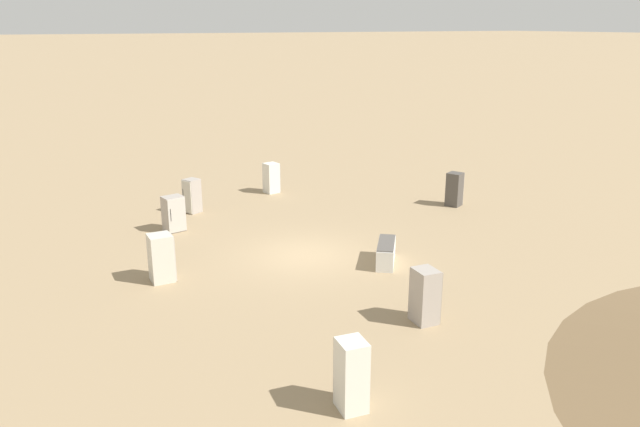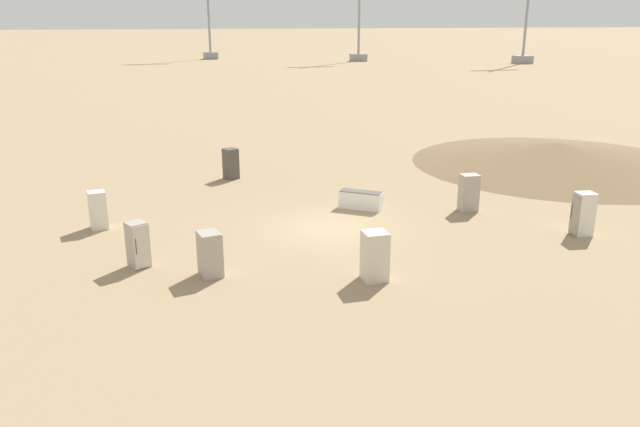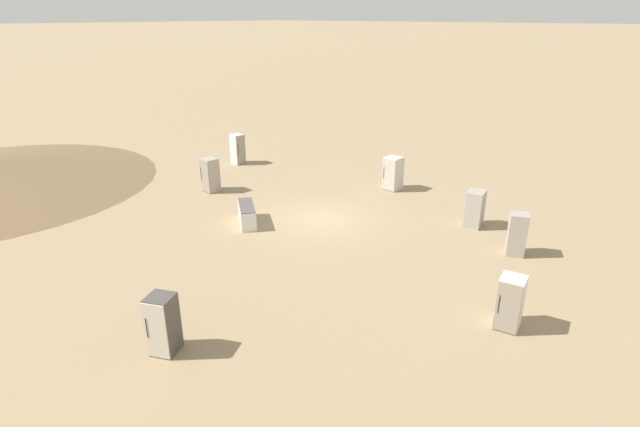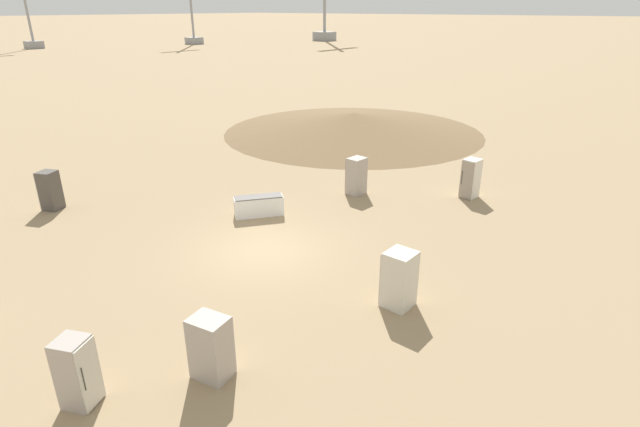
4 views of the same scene
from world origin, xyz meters
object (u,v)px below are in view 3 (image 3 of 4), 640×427
Objects in this scene: discarded_fridge_0 at (393,173)px; discarded_fridge_2 at (517,234)px; discarded_fridge_6 at (238,149)px; discarded_fridge_7 at (163,324)px; discarded_fridge_4 at (210,175)px; discarded_fridge_5 at (510,303)px; discarded_fridge_3 at (474,209)px; discarded_fridge_1 at (247,214)px.

discarded_fridge_0 is 1.04× the size of discarded_fridge_2.
discarded_fridge_6 reaches higher than discarded_fridge_7.
discarded_fridge_6 is 16.80m from discarded_fridge_7.
discarded_fridge_4 reaches higher than discarded_fridge_0.
discarded_fridge_7 is (6.06, 6.51, 0.03)m from discarded_fridge_5.
discarded_fridge_0 is at bearing -51.43° from discarded_fridge_5.
discarded_fridge_0 is 1.02× the size of discarded_fridge_7.
discarded_fridge_2 is at bearing -81.41° from discarded_fridge_5.
discarded_fridge_4 reaches higher than discarded_fridge_3.
discarded_fridge_3 is at bearing -126.19° from discarded_fridge_7.
discarded_fridge_7 is at bearing -137.26° from discarded_fridge_2.
discarded_fridge_6 is at bearing -27.90° from discarded_fridge_5.
discarded_fridge_6 reaches higher than discarded_fridge_0.
discarded_fridge_6 is (13.85, 0.11, 0.10)m from discarded_fridge_3.
discarded_fridge_2 is 0.96× the size of discarded_fridge_4.
discarded_fridge_2 is 16.08m from discarded_fridge_6.
discarded_fridge_0 is 11.42m from discarded_fridge_5.
discarded_fridge_6 is (8.99, 1.83, 0.04)m from discarded_fridge_0.
discarded_fridge_2 is 0.92× the size of discarded_fridge_6.
discarded_fridge_3 is 0.88× the size of discarded_fridge_6.
discarded_fridge_0 is 7.71m from discarded_fridge_2.
discarded_fridge_6 reaches higher than discarded_fridge_1.
discarded_fridge_1 is at bearing -81.22° from discarded_fridge_7.
discarded_fridge_6 is (2.60, -3.94, 0.03)m from discarded_fridge_4.
discarded_fridge_2 is 2.60m from discarded_fridge_3.
discarded_fridge_0 is 0.99× the size of discarded_fridge_4.
discarded_fridge_7 reaches higher than discarded_fridge_5.
discarded_fridge_4 is 0.96× the size of discarded_fridge_6.
discarded_fridge_3 is 12.64m from discarded_fridge_7.
discarded_fridge_4 is (13.43, 2.63, 0.03)m from discarded_fridge_2.
discarded_fridge_0 is at bearing 108.17° from discarded_fridge_6.
discarded_fridge_5 is at bearing -158.15° from discarded_fridge_7.
discarded_fridge_5 is (-8.51, 7.62, -0.04)m from discarded_fridge_0.
discarded_fridge_6 is at bearing -52.34° from discarded_fridge_4.
discarded_fridge_4 is (4.25, -1.54, 0.41)m from discarded_fridge_1.
discarded_fridge_7 is (-4.59, 6.82, 0.39)m from discarded_fridge_1.
discarded_fridge_6 is (16.03, -1.31, 0.06)m from discarded_fridge_2.
discarded_fridge_3 is 0.91× the size of discarded_fridge_4.
discarded_fridge_0 is at bearing -159.35° from discarded_fridge_1.
discarded_fridge_0 is at bearing 131.38° from discarded_fridge_2.
discarded_fridge_4 is 1.02× the size of discarded_fridge_7.
discarded_fridge_1 is at bearing -11.25° from discarded_fridge_5.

